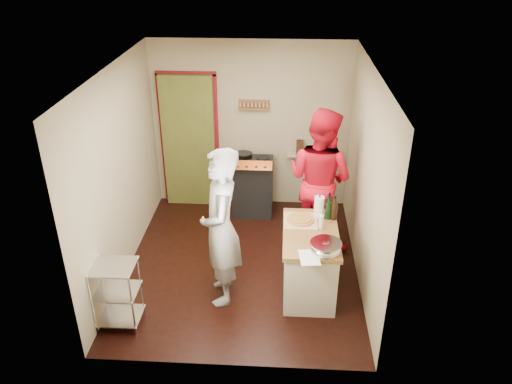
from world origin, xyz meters
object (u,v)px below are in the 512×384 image
at_px(stove, 253,186).
at_px(wire_shelving, 117,292).
at_px(person_red, 320,179).
at_px(person_stripe, 221,228).
at_px(island, 310,259).

distance_m(stove, wire_shelving, 2.94).
height_order(stove, person_red, person_red).
relative_size(person_stripe, person_red, 0.97).
distance_m(person_stripe, person_red, 1.73).
height_order(wire_shelving, person_stripe, person_stripe).
xyz_separation_m(island, person_stripe, (-1.03, -0.19, 0.52)).
bearing_deg(island, person_stripe, -169.76).
height_order(stove, island, island).
distance_m(stove, island, 2.05).
bearing_deg(island, wire_shelving, -161.02).
bearing_deg(person_red, person_stripe, 82.66).
height_order(stove, person_stripe, person_stripe).
bearing_deg(wire_shelving, person_red, 38.48).
height_order(person_stripe, person_red, person_red).
bearing_deg(stove, person_red, -40.44).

